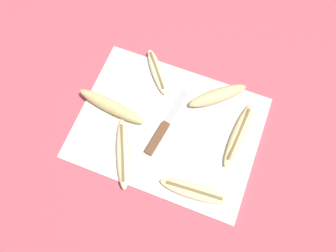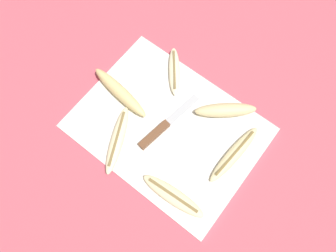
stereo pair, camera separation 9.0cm
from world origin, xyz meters
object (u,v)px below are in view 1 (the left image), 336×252
(banana_ripe_center, at_px, (218,96))
(knife, at_px, (161,132))
(banana_golden_short, at_px, (111,106))
(banana_cream_curved, at_px, (194,191))
(banana_pale_long, at_px, (123,153))
(banana_bright_far, at_px, (157,72))
(banana_soft_right, at_px, (239,135))

(banana_ripe_center, bearing_deg, knife, -125.20)
(banana_golden_short, xyz_separation_m, banana_ripe_center, (0.27, 0.14, -0.00))
(banana_cream_curved, height_order, banana_pale_long, banana_pale_long)
(knife, relative_size, banana_golden_short, 1.04)
(banana_bright_far, distance_m, banana_pale_long, 0.26)
(banana_bright_far, xyz_separation_m, banana_pale_long, (0.01, -0.26, 0.00))
(banana_cream_curved, distance_m, banana_pale_long, 0.21)
(banana_soft_right, relative_size, banana_bright_far, 1.41)
(banana_golden_short, xyz_separation_m, banana_bright_far, (0.08, 0.15, -0.01))
(banana_golden_short, distance_m, banana_pale_long, 0.14)
(knife, distance_m, banana_pale_long, 0.12)
(banana_golden_short, bearing_deg, banana_bright_far, 63.30)
(banana_cream_curved, distance_m, banana_bright_far, 0.36)
(banana_cream_curved, distance_m, banana_soft_right, 0.20)
(banana_golden_short, height_order, banana_soft_right, banana_golden_short)
(knife, relative_size, banana_pale_long, 1.15)
(banana_pale_long, bearing_deg, banana_ripe_center, 53.57)
(banana_pale_long, xyz_separation_m, banana_ripe_center, (0.18, 0.25, 0.01))
(banana_cream_curved, height_order, banana_soft_right, same)
(knife, relative_size, banana_soft_right, 1.10)
(banana_golden_short, height_order, banana_bright_far, banana_golden_short)
(banana_golden_short, xyz_separation_m, banana_pale_long, (0.08, -0.11, -0.01))
(banana_ripe_center, bearing_deg, banana_bright_far, 175.59)
(banana_cream_curved, relative_size, banana_golden_short, 0.88)
(knife, bearing_deg, banana_cream_curved, -32.31)
(banana_cream_curved, height_order, banana_bright_far, banana_cream_curved)
(knife, bearing_deg, banana_golden_short, -178.32)
(banana_cream_curved, bearing_deg, banana_bright_far, 126.91)
(banana_pale_long, bearing_deg, knife, 51.54)
(banana_soft_right, bearing_deg, banana_bright_far, 160.00)
(banana_golden_short, bearing_deg, banana_ripe_center, 27.37)
(knife, height_order, banana_cream_curved, banana_cream_curved)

